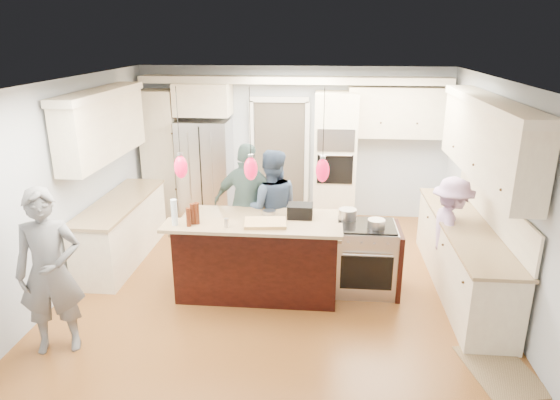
{
  "coord_description": "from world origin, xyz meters",
  "views": [
    {
      "loc": [
        0.57,
        -5.85,
        3.25
      ],
      "look_at": [
        0.0,
        0.35,
        1.15
      ],
      "focal_mm": 32.0,
      "sensor_mm": 36.0,
      "label": 1
    }
  ],
  "objects_px": {
    "refrigerator": "(206,170)",
    "kitchen_island": "(259,254)",
    "person_bar_end": "(50,272)",
    "island_range": "(367,258)",
    "person_far_left": "(271,208)"
  },
  "relations": [
    {
      "from": "refrigerator",
      "to": "person_bar_end",
      "type": "distance_m",
      "value": 4.15
    },
    {
      "from": "refrigerator",
      "to": "kitchen_island",
      "type": "bearing_deg",
      "value": -63.08
    },
    {
      "from": "person_bar_end",
      "to": "person_far_left",
      "type": "relative_size",
      "value": 1.06
    },
    {
      "from": "refrigerator",
      "to": "island_range",
      "type": "relative_size",
      "value": 1.96
    },
    {
      "from": "refrigerator",
      "to": "person_far_left",
      "type": "relative_size",
      "value": 1.05
    },
    {
      "from": "island_range",
      "to": "refrigerator",
      "type": "bearing_deg",
      "value": 137.41
    },
    {
      "from": "kitchen_island",
      "to": "island_range",
      "type": "xyz_separation_m",
      "value": [
        1.41,
        0.08,
        -0.03
      ]
    },
    {
      "from": "island_range",
      "to": "person_far_left",
      "type": "height_order",
      "value": "person_far_left"
    },
    {
      "from": "refrigerator",
      "to": "person_bar_end",
      "type": "xyz_separation_m",
      "value": [
        -0.67,
        -4.1,
        0.0
      ]
    },
    {
      "from": "island_range",
      "to": "person_far_left",
      "type": "bearing_deg",
      "value": 152.26
    },
    {
      "from": "person_far_left",
      "to": "island_range",
      "type": "bearing_deg",
      "value": 145.61
    },
    {
      "from": "kitchen_island",
      "to": "person_bar_end",
      "type": "relative_size",
      "value": 1.16
    },
    {
      "from": "refrigerator",
      "to": "person_bar_end",
      "type": "bearing_deg",
      "value": -99.29
    },
    {
      "from": "person_bar_end",
      "to": "island_range",
      "type": "bearing_deg",
      "value": 7.42
    },
    {
      "from": "refrigerator",
      "to": "person_far_left",
      "type": "bearing_deg",
      "value": -52.45
    }
  ]
}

